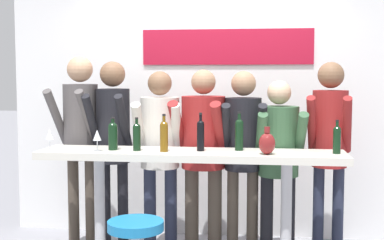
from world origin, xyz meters
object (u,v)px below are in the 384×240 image
at_px(tasting_table, 191,172).
at_px(person_left, 113,133).
at_px(person_center_right, 243,142).
at_px(wine_bottle_1, 201,134).
at_px(wine_glass_0, 50,135).
at_px(wine_glass_1, 97,136).
at_px(person_far_right, 330,136).
at_px(wine_bottle_0, 337,138).
at_px(person_far_left, 80,129).
at_px(wine_bottle_2, 137,136).
at_px(decorative_vase, 267,143).
at_px(wine_bottle_3, 113,135).
at_px(wine_bottle_4, 239,133).
at_px(person_center_left, 160,142).
at_px(person_right, 279,151).
at_px(person_center, 203,143).

height_order(tasting_table, person_left, person_left).
distance_m(person_center_right, wine_bottle_1, 0.58).
bearing_deg(wine_glass_0, wine_glass_1, -3.79).
bearing_deg(person_far_right, wine_glass_1, -153.46).
distance_m(tasting_table, person_center_right, 0.66).
bearing_deg(tasting_table, person_center_right, 48.76).
bearing_deg(wine_glass_1, wine_bottle_0, 2.71).
distance_m(person_far_left, person_center_right, 1.53).
relative_size(wine_bottle_2, decorative_vase, 1.26).
bearing_deg(person_far_left, person_left, 2.49).
xyz_separation_m(wine_bottle_0, wine_bottle_3, (-1.82, -0.01, 0.01)).
bearing_deg(wine_bottle_3, wine_glass_1, -143.42).
bearing_deg(wine_bottle_3, wine_bottle_1, 2.16).
distance_m(person_center_right, person_far_right, 0.77).
xyz_separation_m(tasting_table, wine_bottle_4, (0.39, 0.09, 0.32)).
xyz_separation_m(person_far_left, wine_glass_0, (-0.07, -0.57, 0.01)).
xyz_separation_m(person_far_right, wine_glass_0, (-2.36, -0.58, 0.04)).
height_order(tasting_table, wine_bottle_1, wine_bottle_1).
height_order(person_center_left, wine_bottle_1, person_center_left).
bearing_deg(wine_bottle_2, wine_bottle_0, 1.13).
xyz_separation_m(person_center_left, wine_glass_0, (-0.83, -0.57, 0.11)).
xyz_separation_m(tasting_table, person_far_left, (-1.11, 0.50, 0.29)).
relative_size(person_far_right, wine_bottle_4, 5.56).
relative_size(person_right, wine_bottle_1, 5.15).
relative_size(wine_bottle_0, wine_bottle_2, 0.98).
distance_m(person_right, wine_bottle_0, 0.65).
relative_size(wine_bottle_0, wine_bottle_3, 0.99).
relative_size(person_left, wine_bottle_0, 6.67).
xyz_separation_m(person_far_right, wine_bottle_3, (-1.83, -0.53, 0.05)).
bearing_deg(person_far_left, wine_bottle_2, -31.54).
distance_m(tasting_table, person_right, 0.86).
height_order(person_far_left, wine_bottle_3, person_far_left).
distance_m(person_center_left, person_right, 1.09).
xyz_separation_m(person_left, wine_glass_1, (0.03, -0.57, 0.04)).
height_order(tasting_table, wine_bottle_3, wine_bottle_3).
bearing_deg(person_far_right, wine_bottle_2, -152.16).
relative_size(person_far_left, wine_bottle_3, 6.78).
distance_m(wine_bottle_1, wine_glass_1, 0.85).
xyz_separation_m(person_far_left, wine_bottle_0, (2.29, -0.51, 0.01)).
height_order(wine_glass_1, decorative_vase, decorative_vase).
height_order(person_center_left, wine_bottle_3, person_center_left).
xyz_separation_m(wine_bottle_0, wine_bottle_4, (-0.78, 0.09, 0.02)).
bearing_deg(wine_glass_1, person_center_left, 55.43).
distance_m(tasting_table, person_left, 0.96).
height_order(person_left, wine_glass_1, person_left).
height_order(tasting_table, person_center, person_center).
bearing_deg(person_center_right, wine_glass_0, -164.63).
bearing_deg(person_center, wine_bottle_3, -135.42).
distance_m(person_far_left, person_left, 0.32).
xyz_separation_m(wine_bottle_1, wine_bottle_4, (0.31, 0.07, 0.00)).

